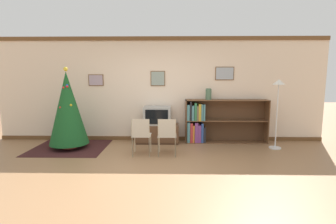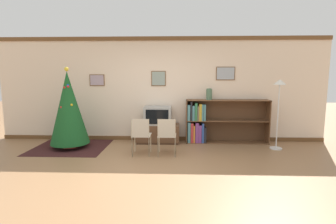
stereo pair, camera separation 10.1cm
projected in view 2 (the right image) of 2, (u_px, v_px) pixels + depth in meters
ground_plane at (152, 172)px, 4.74m from camera, size 24.00×24.00×0.00m
wall_back at (160, 89)px, 6.87m from camera, size 8.56×0.11×2.70m
area_rug at (71, 147)px, 6.32m from camera, size 1.72×1.52×0.01m
christmas_tree at (69, 108)px, 6.18m from camera, size 0.91×0.91×1.91m
tv_console at (158, 133)px, 6.73m from camera, size 1.09×0.47×0.48m
television at (158, 116)px, 6.66m from camera, size 0.69×0.46×0.46m
folding_chair_left at (141, 134)px, 5.62m from camera, size 0.40×0.40×0.82m
folding_chair_right at (167, 134)px, 5.60m from camera, size 0.40×0.40×0.82m
bookshelf at (211, 122)px, 6.71m from camera, size 2.09×0.36×1.11m
vase at (209, 94)px, 6.58m from camera, size 0.15×0.15×0.28m
standing_lamp at (279, 96)px, 6.02m from camera, size 0.28×0.28×1.63m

